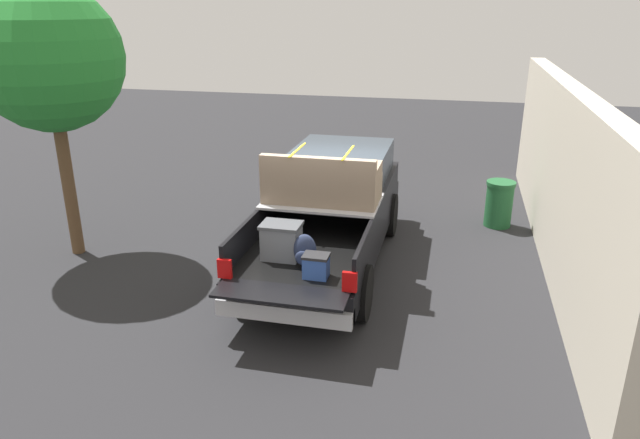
% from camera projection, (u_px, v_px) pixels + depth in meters
% --- Properties ---
extents(ground_plane, '(40.00, 40.00, 0.00)m').
position_uv_depth(ground_plane, '(328.00, 265.00, 10.62)').
color(ground_plane, '#262628').
extents(pickup_truck, '(6.05, 2.06, 2.23)m').
position_uv_depth(pickup_truck, '(332.00, 207.00, 10.62)').
color(pickup_truck, black).
rests_on(pickup_truck, ground_plane).
extents(building_facade, '(11.31, 0.36, 3.16)m').
position_uv_depth(building_facade, '(561.00, 176.00, 10.38)').
color(building_facade, beige).
rests_on(building_facade, ground_plane).
extents(tree_background, '(2.53, 2.53, 4.87)m').
position_uv_depth(tree_background, '(49.00, 59.00, 9.92)').
color(tree_background, brown).
rests_on(tree_background, ground_plane).
extents(trash_can, '(0.60, 0.60, 0.98)m').
position_uv_depth(trash_can, '(499.00, 204.00, 12.33)').
color(trash_can, '#1E592D').
rests_on(trash_can, ground_plane).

